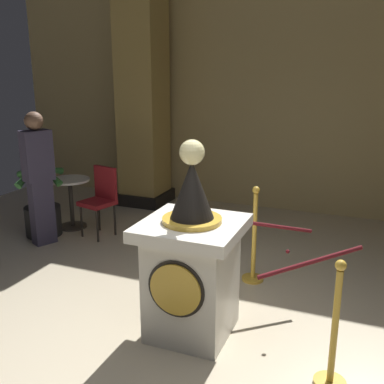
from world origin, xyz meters
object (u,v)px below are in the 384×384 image
at_px(stanchion_far, 254,248).
at_px(cafe_chair_red, 101,195).
at_px(pedestal_clock, 192,264).
at_px(stanchion_near, 333,343).
at_px(potted_palm_left, 43,214).
at_px(bystander_guest, 39,175).
at_px(cafe_table, 71,197).

bearing_deg(stanchion_far, cafe_chair_red, 165.87).
distance_m(pedestal_clock, stanchion_near, 1.27).
distance_m(potted_palm_left, bystander_guest, 0.70).
height_order(stanchion_far, bystander_guest, bystander_guest).
bearing_deg(stanchion_far, pedestal_clock, -101.47).
bearing_deg(bystander_guest, cafe_chair_red, 46.03).
xyz_separation_m(stanchion_far, potted_palm_left, (-3.08, 0.26, -0.07)).
height_order(bystander_guest, cafe_table, bystander_guest).
height_order(pedestal_clock, bystander_guest, bystander_guest).
bearing_deg(bystander_guest, potted_palm_left, 130.81).
height_order(stanchion_near, cafe_chair_red, stanchion_near).
bearing_deg(stanchion_far, potted_palm_left, 175.12).
relative_size(pedestal_clock, stanchion_far, 1.61).
distance_m(stanchion_near, stanchion_far, 1.74).
distance_m(bystander_guest, cafe_chair_red, 0.87).
bearing_deg(cafe_chair_red, stanchion_near, -31.69).
height_order(stanchion_near, cafe_table, stanchion_near).
distance_m(stanchion_far, cafe_table, 2.96).
height_order(potted_palm_left, cafe_chair_red, potted_palm_left).
relative_size(potted_palm_left, cafe_chair_red, 1.11).
bearing_deg(bystander_guest, stanchion_near, -20.88).
bearing_deg(pedestal_clock, cafe_table, 145.00).
xyz_separation_m(cafe_table, cafe_chair_red, (0.57, -0.08, 0.11)).
relative_size(pedestal_clock, cafe_chair_red, 1.79).
height_order(pedestal_clock, stanchion_far, pedestal_clock).
xyz_separation_m(stanchion_near, cafe_table, (-3.86, 2.11, 0.12)).
height_order(pedestal_clock, stanchion_near, pedestal_clock).
xyz_separation_m(stanchion_near, potted_palm_left, (-4.05, 1.71, -0.04)).
xyz_separation_m(potted_palm_left, cafe_chair_red, (0.76, 0.32, 0.26)).
relative_size(bystander_guest, cafe_table, 2.38).
distance_m(pedestal_clock, cafe_table, 3.24).
distance_m(pedestal_clock, stanchion_far, 1.25).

